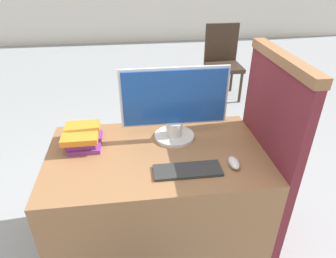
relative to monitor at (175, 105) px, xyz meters
name	(u,v)px	position (x,y,z in m)	size (l,w,h in m)	color
desk	(157,201)	(-0.13, -0.15, -0.59)	(1.23, 0.74, 0.74)	#8C603D
carrel_divider	(264,160)	(0.52, -0.18, -0.31)	(0.07, 0.67, 1.29)	maroon
monitor	(175,105)	(0.00, 0.00, 0.00)	(0.62, 0.24, 0.44)	silver
keyboard	(188,170)	(0.02, -0.34, -0.21)	(0.35, 0.12, 0.02)	#2D2D2D
mouse	(234,163)	(0.27, -0.32, -0.20)	(0.05, 0.11, 0.04)	silver
book_stack	(83,137)	(-0.54, -0.01, -0.17)	(0.21, 0.24, 0.10)	#7A3384
far_chair	(223,58)	(0.98, 2.23, -0.44)	(0.44, 0.44, 0.94)	#38281E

